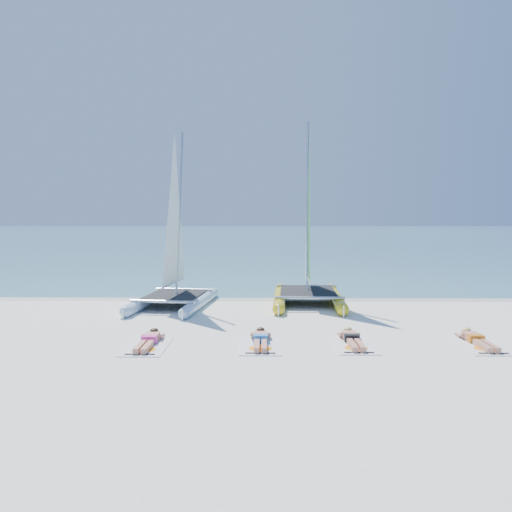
# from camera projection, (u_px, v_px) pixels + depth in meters

# --- Properties ---
(ground) EXTENTS (140.00, 140.00, 0.00)m
(ground) POSITION_uv_depth(u_px,v_px,m) (263.00, 331.00, 13.82)
(ground) COLOR white
(ground) RESTS_ON ground
(sea) EXTENTS (140.00, 115.00, 0.01)m
(sea) POSITION_uv_depth(u_px,v_px,m) (262.00, 235.00, 76.59)
(sea) COLOR #6FB1BA
(sea) RESTS_ON ground
(wet_sand_strip) EXTENTS (140.00, 1.40, 0.01)m
(wet_sand_strip) POSITION_uv_depth(u_px,v_px,m) (263.00, 298.00, 19.30)
(wet_sand_strip) COLOR beige
(wet_sand_strip) RESTS_ON ground
(catamaran_blue) EXTENTS (2.81, 4.96, 6.45)m
(catamaran_blue) POSITION_uv_depth(u_px,v_px,m) (174.00, 252.00, 17.49)
(catamaran_blue) COLOR #BDE5F9
(catamaran_blue) RESTS_ON ground
(catamaran_yellow) EXTENTS (2.70, 5.54, 6.98)m
(catamaran_yellow) POSITION_uv_depth(u_px,v_px,m) (308.00, 242.00, 18.52)
(catamaran_yellow) COLOR yellow
(catamaran_yellow) RESTS_ON ground
(towel_a) EXTENTS (1.00, 1.85, 0.02)m
(towel_a) POSITION_uv_depth(u_px,v_px,m) (147.00, 346.00, 12.22)
(towel_a) COLOR white
(towel_a) RESTS_ON ground
(sunbather_a) EXTENTS (0.37, 1.73, 0.26)m
(sunbather_a) POSITION_uv_depth(u_px,v_px,m) (149.00, 340.00, 12.40)
(sunbather_a) COLOR tan
(sunbather_a) RESTS_ON towel_a
(towel_b) EXTENTS (1.00, 1.85, 0.02)m
(towel_b) POSITION_uv_depth(u_px,v_px,m) (260.00, 345.00, 12.31)
(towel_b) COLOR white
(towel_b) RESTS_ON ground
(sunbather_b) EXTENTS (0.37, 1.73, 0.26)m
(sunbather_b) POSITION_uv_depth(u_px,v_px,m) (261.00, 339.00, 12.49)
(sunbather_b) COLOR tan
(sunbather_b) RESTS_ON towel_b
(towel_c) EXTENTS (1.00, 1.85, 0.02)m
(towel_c) POSITION_uv_depth(u_px,v_px,m) (353.00, 345.00, 12.37)
(towel_c) COLOR white
(towel_c) RESTS_ON ground
(sunbather_c) EXTENTS (0.37, 1.73, 0.26)m
(sunbather_c) POSITION_uv_depth(u_px,v_px,m) (352.00, 338.00, 12.55)
(sunbather_c) COLOR tan
(sunbather_c) RESTS_ON towel_c
(towel_d) EXTENTS (1.00, 1.85, 0.02)m
(towel_d) POSITION_uv_depth(u_px,v_px,m) (480.00, 345.00, 12.30)
(towel_d) COLOR white
(towel_d) RESTS_ON ground
(sunbather_d) EXTENTS (0.37, 1.73, 0.26)m
(sunbather_d) POSITION_uv_depth(u_px,v_px,m) (477.00, 339.00, 12.48)
(sunbather_d) COLOR tan
(sunbather_d) RESTS_ON towel_d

